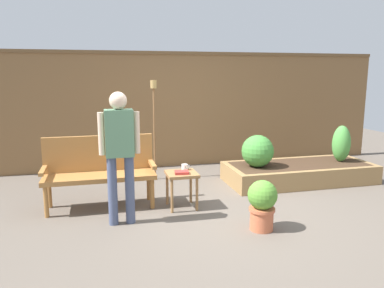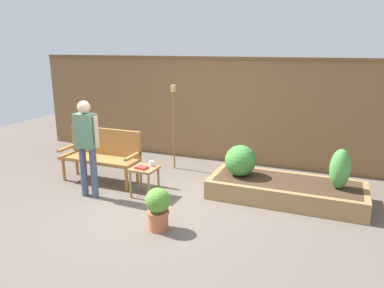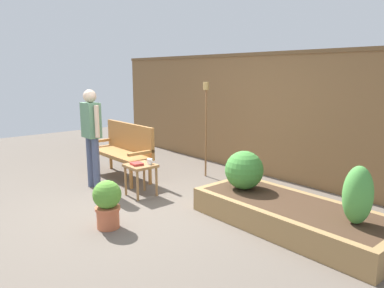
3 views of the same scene
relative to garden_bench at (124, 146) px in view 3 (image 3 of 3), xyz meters
name	(u,v)px [view 3 (image 3 of 3)]	position (x,y,z in m)	size (l,w,h in m)	color
ground_plane	(139,206)	(1.41, -0.61, -0.54)	(14.00, 14.00, 0.00)	#60564C
fence_back	(262,114)	(1.41, 1.99, 0.55)	(8.40, 0.14, 2.16)	brown
garden_bench	(124,146)	(0.00, 0.00, 0.00)	(1.44, 0.48, 0.94)	#A87038
side_table	(141,170)	(1.04, -0.34, -0.15)	(0.40, 0.40, 0.48)	#9E7042
cup_on_table	(150,161)	(1.11, -0.22, -0.03)	(0.12, 0.08, 0.08)	white
book_on_table	(137,164)	(1.03, -0.40, -0.05)	(0.18, 0.15, 0.03)	#B2332D
potted_boxwood	(107,202)	(1.77, -1.27, -0.23)	(0.34, 0.34, 0.58)	#C66642
raised_planter_bed	(292,215)	(3.19, 0.38, -0.39)	(2.40, 1.00, 0.30)	#997547
shrub_near_bench	(244,170)	(2.43, 0.37, 0.01)	(0.51, 0.51, 0.51)	brown
shrub_far_corner	(358,195)	(3.94, 0.37, 0.06)	(0.30, 0.30, 0.61)	brown
tiki_torch	(206,112)	(0.91, 1.10, 0.59)	(0.10, 0.10, 1.65)	brown
person_by_bench	(92,130)	(0.24, -0.70, 0.39)	(0.47, 0.20, 1.56)	#475170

